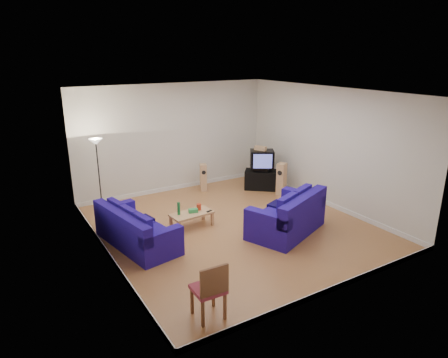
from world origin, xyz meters
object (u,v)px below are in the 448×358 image
coffee_table (192,215)px  television (262,159)px  sofa_loveseat (289,218)px  sofa_three_seat (135,232)px  tv_stand (261,180)px

coffee_table → television: bearing=24.4°
sofa_loveseat → television: bearing=43.4°
television → sofa_three_seat: bearing=-129.2°
sofa_loveseat → tv_stand: bearing=43.7°
tv_stand → coffee_table: bearing=-115.3°
sofa_loveseat → television: size_ratio=2.58×
coffee_table → tv_stand: bearing=25.0°
sofa_loveseat → tv_stand: size_ratio=2.32×
sofa_loveseat → television: television is taller
sofa_three_seat → coffee_table: size_ratio=2.20×
sofa_three_seat → tv_stand: bearing=99.3°
sofa_loveseat → coffee_table: size_ratio=2.10×
tv_stand → television: bearing=-53.4°
sofa_three_seat → sofa_loveseat: size_ratio=1.05×
sofa_loveseat → tv_stand: (1.31, 2.88, -0.08)m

